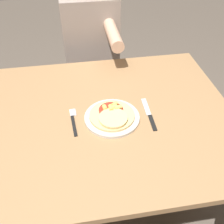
{
  "coord_description": "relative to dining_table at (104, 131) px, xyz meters",
  "views": [
    {
      "loc": [
        -0.1,
        -0.88,
        1.54
      ],
      "look_at": [
        0.04,
        -0.03,
        0.78
      ],
      "focal_mm": 42.0,
      "sensor_mm": 36.0,
      "label": 1
    }
  ],
  "objects": [
    {
      "name": "ground_plane",
      "position": [
        0.0,
        0.0,
        -0.64
      ],
      "size": [
        8.0,
        8.0,
        0.0
      ],
      "primitive_type": "plane",
      "color": "brown"
    },
    {
      "name": "person_diner",
      "position": [
        0.02,
        0.74,
        0.08
      ],
      "size": [
        0.35,
        0.52,
        1.22
      ],
      "color": "#2D2D38",
      "rests_on": "ground_plane"
    },
    {
      "name": "fork",
      "position": [
        -0.14,
        -0.01,
        0.1
      ],
      "size": [
        0.03,
        0.18,
        0.0
      ],
      "color": "black",
      "rests_on": "dining_table"
    },
    {
      "name": "dining_table",
      "position": [
        0.0,
        0.0,
        0.0
      ],
      "size": [
        1.21,
        0.97,
        0.74
      ],
      "color": "#9E754C",
      "rests_on": "ground_plane"
    },
    {
      "name": "plate",
      "position": [
        0.04,
        -0.03,
        0.11
      ],
      "size": [
        0.25,
        0.25,
        0.01
      ],
      "color": "beige",
      "rests_on": "dining_table"
    },
    {
      "name": "pizza",
      "position": [
        0.04,
        -0.03,
        0.12
      ],
      "size": [
        0.2,
        0.2,
        0.04
      ],
      "color": "#DBBC7A",
      "rests_on": "plate"
    },
    {
      "name": "knife",
      "position": [
        0.21,
        -0.03,
        0.1
      ],
      "size": [
        0.03,
        0.22,
        0.0
      ],
      "color": "black",
      "rests_on": "dining_table"
    }
  ]
}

